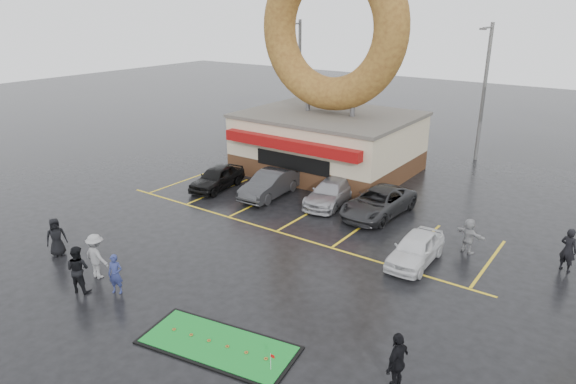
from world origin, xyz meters
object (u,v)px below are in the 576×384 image
Objects in this scene: car_black at (217,178)px; person_blue at (116,274)px; streetlight_mid at (484,90)px; dumpster at (253,155)px; car_silver at (331,192)px; putting_green at (218,345)px; car_dgrey at (270,184)px; car_grey at (378,203)px; streetlight_left at (299,76)px; person_cameraman at (397,362)px; donut_shop at (330,101)px; car_white at (416,249)px.

person_blue is (4.84, -10.61, 0.09)m from car_black.
streetlight_mid is 5.00× the size of dumpster.
car_black is at bearing -125.25° from streetlight_mid.
car_black is 6.78m from car_silver.
streetlight_mid is 1.72× the size of putting_green.
car_dgrey is 0.82× the size of putting_green.
person_blue is 0.84× the size of dumpster.
car_silver is at bearing -106.43° from streetlight_mid.
car_grey is 2.68× the size of dumpster.
streetlight_left is 14.73m from car_black.
streetlight_left is 5.92× the size of person_blue.
dumpster is at bearing -126.48° from person_cameraman.
car_grey is at bearing -27.52° from dumpster.
dumpster reaches higher than car_silver.
donut_shop is at bearing -131.38° from streetlight_mid.
donut_shop is at bearing -44.78° from streetlight_left.
car_silver is 14.21m from person_cameraman.
donut_shop is at bearing 9.42° from dumpster.
car_white is at bearing 72.23° from putting_green.
person_blue reaches higher than car_dgrey.
streetlight_left is 4.93× the size of person_cameraman.
streetlight_mid reaches higher than car_black.
donut_shop is at bearing -139.27° from person_cameraman.
car_dgrey reaches higher than dumpster.
car_silver is 0.82× the size of putting_green.
dumpster is (-11.77, -9.71, -4.13)m from streetlight_mid.
streetlight_mid reaches higher than car_white.
car_silver is at bearing -137.67° from person_cameraman.
putting_green is at bearing -90.72° from streetlight_mid.
person_blue is (8.48, -24.27, -4.02)m from streetlight_left.
car_grey is 13.14m from person_blue.
car_black is at bearing -75.10° from streetlight_left.
streetlight_mid is 18.42m from car_black.
donut_shop is 8.42m from car_black.
person_blue is at bearing -71.99° from car_black.
car_white is (6.30, -3.79, 0.00)m from car_silver.
car_dgrey reaches higher than putting_green.
donut_shop is 7.05m from car_dgrey.
car_dgrey is 6.16m from car_grey.
car_silver is 13.05m from putting_green.
streetlight_left is 14.04m from streetlight_mid.
car_silver is 0.89× the size of car_grey.
streetlight_mid is (7.00, 7.95, 0.32)m from donut_shop.
person_cameraman is at bearing -18.78° from person_blue.
car_silver is at bearing -176.23° from car_grey.
streetlight_left reaches higher than car_black.
person_cameraman is 5.53m from putting_green.
donut_shop is 3.67× the size of car_white.
car_grey is at bearing 44.84° from person_blue.
person_blue is at bearing -134.30° from car_white.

